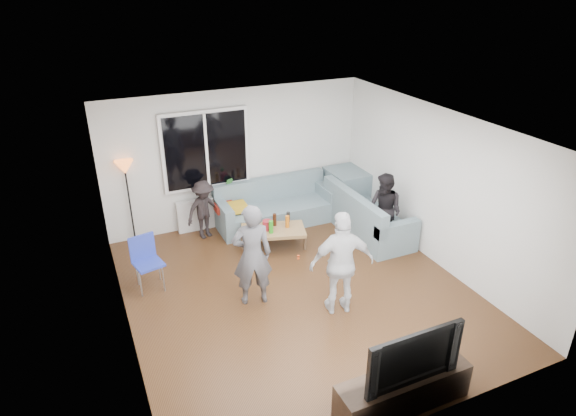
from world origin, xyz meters
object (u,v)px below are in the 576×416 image
player_left (252,255)px  spectator_right (385,211)px  sofa_right_section (368,212)px  television (408,352)px  floor_lamp (130,203)px  player_right (342,264)px  spectator_back (204,210)px  sofa_back_section (276,203)px  tv_console (403,391)px  coffee_table (273,239)px  side_chair (149,264)px

player_left → spectator_right: bearing=-154.5°
sofa_right_section → television: bearing=152.9°
floor_lamp → player_right: bearing=-54.1°
spectator_right → spectator_back: (-2.83, 1.58, -0.12)m
sofa_back_section → spectator_right: spectator_right is taller
player_left → tv_console: player_left is taller
sofa_back_section → tv_console: 4.80m
sofa_right_section → player_right: bearing=138.4°
coffee_table → floor_lamp: bearing=149.5°
television → spectator_right: bearing=59.4°
sofa_right_section → spectator_back: size_ratio=1.80×
floor_lamp → television: floor_lamp is taller
tv_console → side_chair: bearing=121.6°
player_left → player_right: player_left is taller
player_left → spectator_right: (2.73, 0.66, -0.12)m
spectator_back → television: size_ratio=0.95×
spectator_back → side_chair: bearing=-151.0°
floor_lamp → television: (2.17, -5.16, -0.00)m
spectator_back → tv_console: 4.90m
coffee_table → player_right: player_right is taller
sofa_back_section → player_right: player_right is taller
sofa_back_section → spectator_right: (1.42, -1.55, 0.25)m
television → spectator_back: bearing=101.0°
tv_console → spectator_back: bearing=101.0°
coffee_table → tv_console: tv_console is taller
sofa_back_section → side_chair: side_chair is taller
sofa_right_section → floor_lamp: bearing=70.4°
player_left → television: (0.83, -2.55, -0.02)m
floor_lamp → tv_console: 5.62m
side_chair → player_right: (2.41, -1.69, 0.36)m
spectator_right → television: 3.74m
side_chair → spectator_back: spectator_back is taller
side_chair → floor_lamp: size_ratio=0.55×
tv_console → spectator_right: bearing=59.4°
player_right → sofa_back_section: bearing=-81.4°
player_left → spectator_right: player_left is taller
floor_lamp → spectator_right: size_ratio=1.16×
tv_console → coffee_table: bearing=89.4°
spectator_right → player_right: bearing=-66.8°
coffee_table → player_right: size_ratio=0.70×
sofa_back_section → spectator_right: 2.12m
sofa_right_section → spectator_back: bearing=69.0°
sofa_back_section → floor_lamp: (-2.65, 0.39, 0.36)m
coffee_table → player_left: 1.68m
sofa_back_section → player_left: (-1.31, -2.22, 0.37)m
spectator_back → tv_console: (0.93, -4.80, -0.34)m
sofa_right_section → floor_lamp: (-4.07, 1.45, 0.36)m
sofa_back_section → television: television is taller
floor_lamp → sofa_right_section: bearing=-19.6°
sofa_back_section → tv_console: bearing=-95.7°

